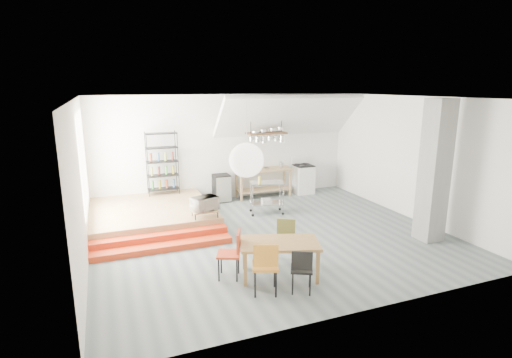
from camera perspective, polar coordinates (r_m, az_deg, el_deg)
name	(u,v)px	position (r m, az deg, el deg)	size (l,w,h in m)	color
floor	(271,235)	(9.54, 2.16, -8.06)	(8.00, 8.00, 0.00)	slate
wall_back	(226,147)	(12.31, -4.26, 4.52)	(8.00, 0.04, 3.20)	silver
wall_left	(81,185)	(8.37, -23.77, -0.77)	(0.04, 7.00, 3.20)	silver
wall_right	(411,158)	(11.26, 21.30, 2.82)	(0.04, 7.00, 3.20)	silver
ceiling	(272,98)	(8.89, 2.35, 11.54)	(8.00, 7.00, 0.02)	white
slope_ceiling	(288,116)	(12.30, 4.64, 8.96)	(4.40, 1.80, 0.15)	white
window_pane	(83,161)	(9.79, -23.46, 2.37)	(0.02, 2.50, 2.20)	white
platform	(152,215)	(10.71, -14.65, -4.94)	(3.00, 3.00, 0.40)	olive
step_lower	(164,247)	(8.93, -13.07, -9.46)	(3.00, 0.35, 0.13)	red
step_upper	(161,239)	(9.23, -13.41, -8.28)	(3.00, 0.35, 0.27)	red
concrete_column	(434,171)	(9.72, 24.14, 1.03)	(0.50, 0.50, 3.20)	gray
kitchen_counter	(264,178)	(12.54, 1.10, 0.18)	(1.80, 0.60, 0.91)	olive
stove	(303,179)	(13.16, 6.73, 0.07)	(0.60, 0.60, 1.18)	white
pot_rack	(267,136)	(12.11, 1.65, 6.20)	(1.20, 0.50, 1.43)	#452C1B
wire_shelving	(162,162)	(11.65, -13.25, 2.33)	(0.88, 0.38, 1.80)	black
microwave_shelf	(205,211)	(9.60, -7.32, -4.54)	(0.60, 0.40, 0.16)	olive
paper_lantern	(246,160)	(6.91, -1.37, 2.70)	(0.60, 0.60, 0.60)	white
dining_table	(280,246)	(7.41, 3.41, -9.48)	(1.60, 1.20, 0.68)	brown
chair_mustard	(265,264)	(6.80, 1.36, -11.98)	(0.56, 0.56, 0.95)	#B8721F
chair_black	(302,267)	(6.92, 6.55, -12.40)	(0.49, 0.49, 0.80)	black
chair_olive	(286,237)	(8.06, 4.24, -8.26)	(0.54, 0.54, 0.86)	olive
chair_red	(233,250)	(7.39, -3.36, -10.15)	(0.54, 0.54, 0.89)	#C23B1B
rolling_cart	(267,193)	(10.93, 1.54, -2.05)	(0.99, 0.69, 0.89)	silver
mini_fridge	(222,188)	(12.20, -4.94, -1.27)	(0.49, 0.49, 0.83)	black
microwave	(205,204)	(9.55, -7.36, -3.51)	(0.59, 0.40, 0.32)	beige
bowl	(266,168)	(12.45, 1.48, 1.55)	(0.22, 0.22, 0.06)	silver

